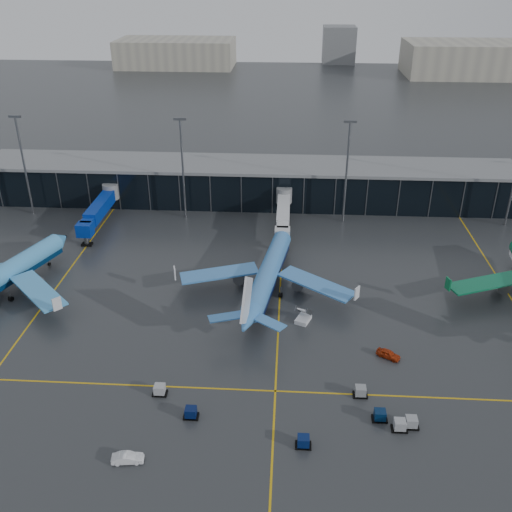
# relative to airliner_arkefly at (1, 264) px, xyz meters

# --- Properties ---
(ground) EXTENTS (600.00, 600.00, 0.00)m
(ground) POSITION_rel_airliner_arkefly_xyz_m (43.88, -10.72, -6.44)
(ground) COLOR #282B2D
(ground) RESTS_ON ground
(terminal_pier) EXTENTS (142.00, 17.00, 10.70)m
(terminal_pier) POSITION_rel_airliner_arkefly_xyz_m (43.88, 51.28, -1.02)
(terminal_pier) COLOR black
(terminal_pier) RESTS_ON ground
(jet_bridges) EXTENTS (94.00, 27.50, 7.20)m
(jet_bridges) POSITION_rel_airliner_arkefly_xyz_m (8.88, 32.27, -1.89)
(jet_bridges) COLOR #595B60
(jet_bridges) RESTS_ON ground
(flood_masts) EXTENTS (203.00, 0.50, 25.50)m
(flood_masts) POSITION_rel_airliner_arkefly_xyz_m (48.88, 39.28, 7.37)
(flood_masts) COLOR #595B60
(flood_masts) RESTS_ON ground
(distant_hangars) EXTENTS (260.00, 71.00, 22.00)m
(distant_hangars) POSITION_rel_airliner_arkefly_xyz_m (93.82, 259.36, 2.35)
(distant_hangars) COLOR #B2AD99
(distant_hangars) RESTS_ON ground
(taxi_lines) EXTENTS (220.00, 120.00, 0.02)m
(taxi_lines) POSITION_rel_airliner_arkefly_xyz_m (53.88, -0.11, -6.43)
(taxi_lines) COLOR gold
(taxi_lines) RESTS_ON ground
(airliner_arkefly) EXTENTS (48.37, 51.56, 12.88)m
(airliner_arkefly) POSITION_rel_airliner_arkefly_xyz_m (0.00, 0.00, 0.00)
(airliner_arkefly) COLOR #449CDF
(airliner_arkefly) RESTS_ON ground
(airliner_klm_near) EXTENTS (42.50, 46.73, 12.79)m
(airliner_klm_near) POSITION_rel_airliner_arkefly_xyz_m (51.54, 4.21, -0.05)
(airliner_klm_near) COLOR #3E81CD
(airliner_klm_near) RESTS_ON ground
(baggage_carts) EXTENTS (38.94, 12.12, 1.70)m
(baggage_carts) POSITION_rel_airliner_arkefly_xyz_m (59.52, -31.14, -5.68)
(baggage_carts) COLOR black
(baggage_carts) RESTS_ON ground
(mobile_airstair) EXTENTS (3.24, 3.79, 3.45)m
(mobile_airstair) POSITION_rel_airliner_arkefly_xyz_m (58.34, -6.44, -5.67)
(mobile_airstair) COLOR white
(mobile_airstair) RESTS_ON ground
(service_van_red) EXTENTS (4.24, 3.52, 1.37)m
(service_van_red) POSITION_rel_airliner_arkefly_xyz_m (72.27, -16.23, -5.76)
(service_van_red) COLOR #AB2E0D
(service_van_red) RESTS_ON ground
(service_van_white) EXTENTS (4.34, 1.99, 1.38)m
(service_van_white) POSITION_rel_airliner_arkefly_xyz_m (34.99, -40.74, -5.75)
(service_van_white) COLOR silver
(service_van_white) RESTS_ON ground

